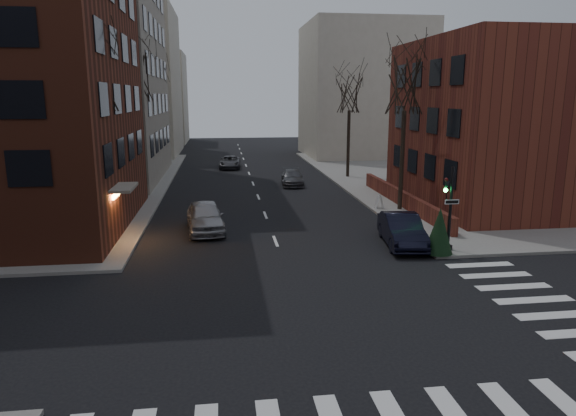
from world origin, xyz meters
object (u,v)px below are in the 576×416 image
object	(u,v)px
car_lane_gray	(292,178)
evergreen_shrub	(439,231)
car_lane_far	(230,162)
tree_left_c	(157,89)
streetlamp_near	(137,144)
parked_sedan	(402,230)
tree_right_b	(350,93)
car_lane_silver	(205,217)
tree_left_a	(95,73)
sandwich_board	(379,202)
traffic_signal	(449,214)
tree_right_a	(406,85)
tree_left_b	(133,74)
streetlamp_far	(167,126)

from	to	relation	value
car_lane_gray	evergreen_shrub	world-z (taller)	evergreen_shrub
car_lane_far	tree_left_c	bearing A→B (deg)	-177.47
streetlamp_near	parked_sedan	xyz separation A→B (m)	(14.40, -11.57, -3.45)
tree_right_b	car_lane_far	size ratio (longest dim) A/B	2.01
car_lane_silver	tree_left_a	bearing A→B (deg)	-179.88
parked_sedan	sandwich_board	distance (m)	8.17
streetlamp_near	tree_right_b	bearing A→B (deg)	30.47
traffic_signal	sandwich_board	bearing A→B (deg)	92.22
tree_right_a	tree_left_b	bearing A→B (deg)	155.56
tree_left_b	streetlamp_near	size ratio (longest dim) A/B	1.72
traffic_signal	tree_right_b	world-z (taller)	tree_right_b
car_lane_silver	sandwich_board	size ratio (longest dim) A/B	5.79
streetlamp_near	car_lane_far	distance (m)	19.40
tree_left_c	car_lane_silver	size ratio (longest dim) A/B	2.00
parked_sedan	traffic_signal	bearing A→B (deg)	-32.23
parked_sedan	tree_left_c	bearing A→B (deg)	124.14
tree_left_c	sandwich_board	world-z (taller)	tree_left_c
car_lane_gray	tree_left_a	bearing A→B (deg)	-124.10
streetlamp_near	tree_left_c	bearing A→B (deg)	91.91
tree_left_a	traffic_signal	bearing A→B (deg)	-16.65
traffic_signal	parked_sedan	bearing A→B (deg)	140.52
sandwich_board	tree_right_a	bearing A→B (deg)	-19.62
car_lane_silver	tree_left_b	bearing A→B (deg)	108.71
tree_left_b	car_lane_far	distance (m)	17.68
tree_left_b	parked_sedan	size ratio (longest dim) A/B	2.25
tree_left_a	sandwich_board	size ratio (longest dim) A/B	12.21
tree_left_c	tree_left_b	bearing A→B (deg)	-90.00
streetlamp_near	sandwich_board	distance (m)	16.57
tree_left_a	sandwich_board	bearing A→B (deg)	15.29
car_lane_gray	car_lane_far	world-z (taller)	car_lane_far
tree_right_a	car_lane_silver	bearing A→B (deg)	-164.30
tree_right_b	evergreen_shrub	size ratio (longest dim) A/B	4.25
traffic_signal	tree_right_b	xyz separation A→B (m)	(0.86, 23.01, 5.68)
tree_left_a	streetlamp_far	world-z (taller)	tree_left_a
traffic_signal	car_lane_silver	xyz separation A→B (m)	(-11.58, 5.51, -1.08)
streetlamp_near	sandwich_board	bearing A→B (deg)	-12.60
tree_right_a	traffic_signal	bearing A→B (deg)	-95.47
tree_left_a	tree_right_b	size ratio (longest dim) A/B	1.12
streetlamp_far	car_lane_far	xyz separation A→B (m)	(6.44, -2.06, -3.60)
tree_left_b	streetlamp_near	xyz separation A→B (m)	(0.60, -4.00, -4.68)
traffic_signal	sandwich_board	distance (m)	9.58
streetlamp_far	car_lane_silver	world-z (taller)	streetlamp_far
evergreen_shrub	car_lane_far	bearing A→B (deg)	106.08
parked_sedan	car_lane_far	bearing A→B (deg)	112.34
tree_left_a	streetlamp_near	distance (m)	9.07
tree_left_a	parked_sedan	xyz separation A→B (m)	(15.00, -3.57, -7.68)
traffic_signal	streetlamp_near	bearing A→B (deg)	141.13
traffic_signal	sandwich_board	xyz separation A→B (m)	(-0.37, 9.48, -1.34)
car_lane_silver	car_lane_far	size ratio (longest dim) A/B	1.07
tree_right_a	parked_sedan	world-z (taller)	tree_right_a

